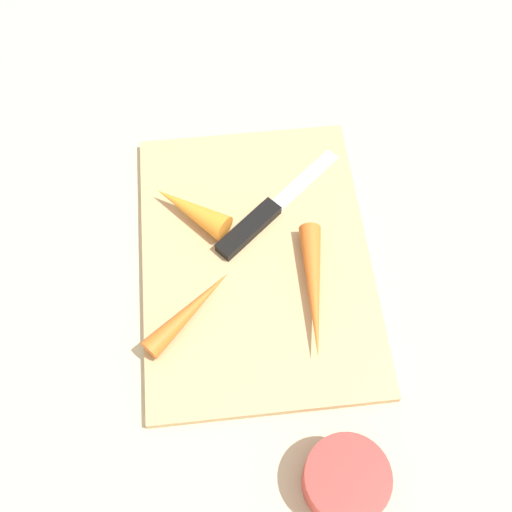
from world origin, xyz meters
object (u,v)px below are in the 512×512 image
(cutting_board, at_px, (256,258))
(carrot_longest, at_px, (314,289))
(knife, at_px, (256,222))
(carrot_shortest, at_px, (191,209))
(carrot_medium, at_px, (190,311))
(small_bowl, at_px, (346,480))

(cutting_board, bearing_deg, carrot_longest, -133.53)
(knife, bearing_deg, carrot_shortest, 125.07)
(carrot_longest, bearing_deg, knife, -146.26)
(cutting_board, height_order, carrot_medium, carrot_medium)
(cutting_board, bearing_deg, carrot_shortest, 49.04)
(cutting_board, distance_m, carrot_shortest, 0.10)
(small_bowl, bearing_deg, carrot_longest, 0.09)
(small_bowl, bearing_deg, carrot_shortest, 22.23)
(knife, xyz_separation_m, small_bowl, (-0.29, -0.05, 0.00))
(knife, bearing_deg, carrot_medium, -168.72)
(carrot_shortest, height_order, carrot_longest, carrot_shortest)
(cutting_board, xyz_separation_m, carrot_longest, (-0.05, -0.06, 0.02))
(carrot_longest, bearing_deg, cutting_board, -128.30)
(cutting_board, relative_size, carrot_longest, 2.31)
(knife, distance_m, carrot_medium, 0.14)
(knife, relative_size, carrot_longest, 1.06)
(carrot_shortest, bearing_deg, small_bowl, 151.54)
(carrot_longest, distance_m, small_bowl, 0.20)
(carrot_shortest, distance_m, carrot_longest, 0.17)
(small_bowl, bearing_deg, cutting_board, 12.91)
(knife, distance_m, carrot_longest, 0.11)
(cutting_board, height_order, small_bowl, small_bowl)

